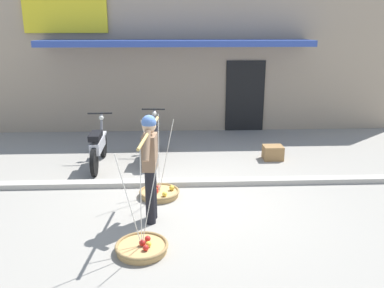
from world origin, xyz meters
name	(u,v)px	position (x,y,z in m)	size (l,w,h in m)	color
ground_plane	(188,200)	(0.00, 0.00, 0.00)	(90.00, 90.00, 0.00)	gray
sidewalk_curb	(186,182)	(0.00, 0.70, 0.05)	(20.00, 0.24, 0.10)	#AEA89C
fruit_vendor	(150,162)	(-0.59, -0.72, 0.98)	(0.23, 1.82, 1.70)	black
fruit_basket_left_side	(160,193)	(-0.50, 0.18, 0.07)	(0.72, 0.72, 1.45)	tan
fruit_basket_right_side	(142,247)	(-0.68, -1.63, 0.07)	(0.72, 0.72, 1.45)	tan
motorcycle_nearest_shop	(98,146)	(-1.86, 1.86, 0.45)	(0.54, 1.82, 1.09)	black
motorcycle_second_in_row	(152,140)	(-0.73, 2.26, 0.45)	(0.54, 1.82, 1.09)	black
storefront_building	(176,51)	(-0.13, 7.31, 2.10)	(13.00, 6.00, 4.20)	tan
wooden_crate	(273,153)	(2.03, 2.14, 0.16)	(0.44, 0.36, 0.32)	olive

